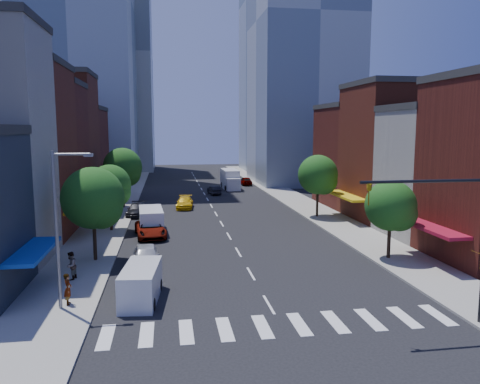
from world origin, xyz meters
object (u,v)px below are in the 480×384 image
object	(u,v)px
pedestrian_near	(68,289)
parked_car_second	(151,226)
parked_car_third	(150,229)
cargo_van_far	(151,220)
cargo_van_near	(141,284)
traffic_car_far	(246,181)
pedestrian_far	(71,266)
taxi	(185,203)
traffic_car_oncoming	(214,190)
parked_car_front	(146,256)
parked_car_rear	(137,210)
box_truck	(230,180)

from	to	relation	value
pedestrian_near	parked_car_second	bearing A→B (deg)	-18.82
parked_car_third	cargo_van_far	size ratio (longest dim) A/B	1.00
cargo_van_near	pedestrian_near	xyz separation A→B (m)	(-4.15, -0.28, 0.02)
traffic_car_far	pedestrian_far	bearing A→B (deg)	66.26
taxi	traffic_car_oncoming	world-z (taller)	taxi
parked_car_front	parked_car_rear	xyz separation A→B (m)	(-2.00, 21.29, -0.08)
parked_car_front	parked_car_second	bearing A→B (deg)	86.64
traffic_car_oncoming	pedestrian_near	size ratio (longest dim) A/B	2.23
traffic_car_far	pedestrian_near	distance (m)	60.46
pedestrian_near	parked_car_rear	bearing A→B (deg)	-10.49
parked_car_front	pedestrian_near	world-z (taller)	pedestrian_near
parked_car_front	traffic_car_far	distance (m)	52.05
parked_car_second	box_truck	distance (m)	35.72
parked_car_third	taxi	distance (m)	16.41
parked_car_front	pedestrian_near	distance (m)	8.55
parked_car_front	traffic_car_oncoming	size ratio (longest dim) A/B	1.17
cargo_van_near	taxi	distance (m)	33.17
cargo_van_far	box_truck	xyz separation A→B (m)	(12.43, 32.57, 0.38)
parked_car_rear	traffic_car_oncoming	xyz separation A→B (m)	(11.00, 16.91, -0.06)
traffic_car_far	pedestrian_near	size ratio (longest dim) A/B	2.43
traffic_car_oncoming	traffic_car_far	world-z (taller)	traffic_car_far
parked_car_front	parked_car_third	xyz separation A→B (m)	(0.00, 9.81, -0.01)
box_truck	parked_car_rear	bearing A→B (deg)	-122.75
traffic_car_far	box_truck	distance (m)	6.14
parked_car_rear	box_truck	bearing A→B (deg)	62.74
traffic_car_far	pedestrian_far	size ratio (longest dim) A/B	2.32
parked_car_front	box_truck	bearing A→B (deg)	71.06
pedestrian_near	pedestrian_far	xyz separation A→B (m)	(-0.73, 4.67, 0.05)
parked_car_third	parked_car_front	bearing A→B (deg)	-97.26
parked_car_third	pedestrian_far	world-z (taller)	pedestrian_far
parked_car_second	taxi	size ratio (longest dim) A/B	0.94
parked_car_third	parked_car_rear	size ratio (longest dim) A/B	1.14
cargo_van_near	traffic_car_oncoming	distance (m)	46.27
box_truck	parked_car_front	bearing A→B (deg)	-106.55
parked_car_third	parked_car_rear	world-z (taller)	parked_car_third
traffic_car_oncoming	parked_car_third	bearing A→B (deg)	64.77
pedestrian_near	pedestrian_far	size ratio (longest dim) A/B	0.95
parked_car_second	traffic_car_far	distance (m)	41.62
pedestrian_far	cargo_van_far	bearing A→B (deg)	174.49
parked_car_front	cargo_van_far	world-z (taller)	cargo_van_far
traffic_car_far	pedestrian_near	bearing A→B (deg)	68.55
parked_car_rear	cargo_van_near	distance (m)	28.54
cargo_van_near	cargo_van_far	size ratio (longest dim) A/B	0.90
cargo_van_far	cargo_van_near	bearing A→B (deg)	-94.00
taxi	parked_car_second	bearing A→B (deg)	-99.47
pedestrian_far	pedestrian_near	bearing A→B (deg)	21.72
taxi	traffic_car_far	size ratio (longest dim) A/B	1.14
parked_car_rear	pedestrian_near	size ratio (longest dim) A/B	2.77
parked_car_third	pedestrian_far	size ratio (longest dim) A/B	3.00
traffic_car_oncoming	box_truck	xyz separation A→B (m)	(3.44, 6.39, 0.89)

